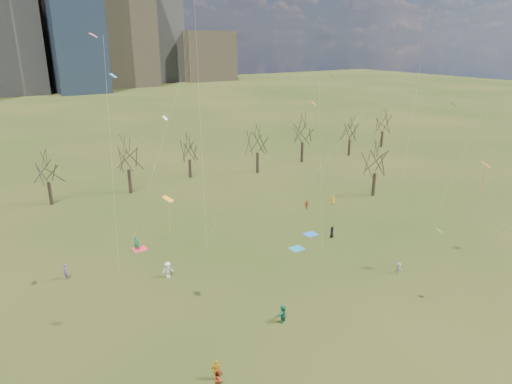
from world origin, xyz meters
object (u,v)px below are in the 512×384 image
blanket_navy (311,234)px  person_4 (217,370)px  person_2 (219,379)px  blanket_teal (297,249)px  blanket_crimson (140,249)px

blanket_navy → person_4: bearing=-142.4°
person_2 → person_4: person_4 is taller
blanket_navy → person_2: bearing=-141.3°
blanket_teal → blanket_navy: size_ratio=1.00×
blanket_teal → person_2: size_ratio=0.97×
blanket_crimson → blanket_navy: bearing=-19.8°
person_2 → person_4: bearing=22.3°
blanket_teal → person_4: (-18.45, -14.82, 0.82)m
person_2 → person_4: 0.98m
blanket_teal → blanket_crimson: bearing=148.8°
person_2 → person_4: size_ratio=0.99×
blanket_teal → person_2: person_2 is taller
person_4 → blanket_teal: bearing=-129.2°
blanket_teal → blanket_navy: same height
blanket_crimson → blanket_teal: bearing=-31.2°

